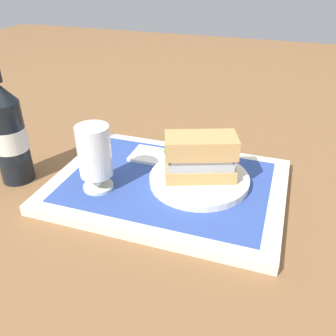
% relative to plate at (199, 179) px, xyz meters
% --- Properties ---
extents(ground_plane, '(3.00, 3.00, 0.00)m').
position_rel_plate_xyz_m(ground_plane, '(0.06, 0.01, -0.03)').
color(ground_plane, brown).
extents(tray, '(0.44, 0.32, 0.02)m').
position_rel_plate_xyz_m(tray, '(0.06, 0.01, -0.02)').
color(tray, beige).
rests_on(tray, ground_plane).
extents(placemat, '(0.38, 0.27, 0.00)m').
position_rel_plate_xyz_m(placemat, '(0.06, 0.01, -0.01)').
color(placemat, '#2D4793').
rests_on(placemat, tray).
extents(plate, '(0.19, 0.19, 0.01)m').
position_rel_plate_xyz_m(plate, '(0.00, 0.00, 0.00)').
color(plate, silver).
rests_on(plate, placemat).
extents(sandwich, '(0.14, 0.11, 0.08)m').
position_rel_plate_xyz_m(sandwich, '(0.00, 0.00, 0.05)').
color(sandwich, tan).
rests_on(sandwich, plate).
extents(beer_glass, '(0.06, 0.06, 0.12)m').
position_rel_plate_xyz_m(beer_glass, '(0.17, 0.08, 0.06)').
color(beer_glass, silver).
rests_on(beer_glass, placemat).
extents(napkin_folded, '(0.09, 0.07, 0.01)m').
position_rel_plate_xyz_m(napkin_folded, '(0.12, -0.07, -0.00)').
color(napkin_folded, white).
rests_on(napkin_folded, placemat).
extents(beer_bottle, '(0.07, 0.07, 0.27)m').
position_rel_plate_xyz_m(beer_bottle, '(0.36, 0.07, 0.08)').
color(beer_bottle, black).
rests_on(beer_bottle, ground_plane).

